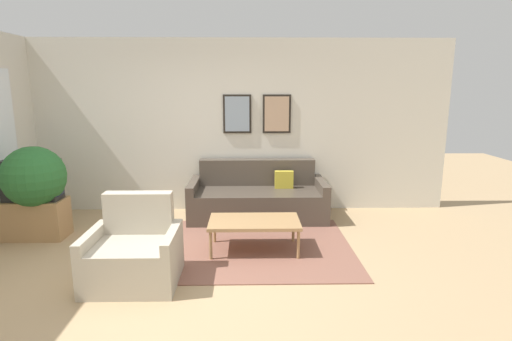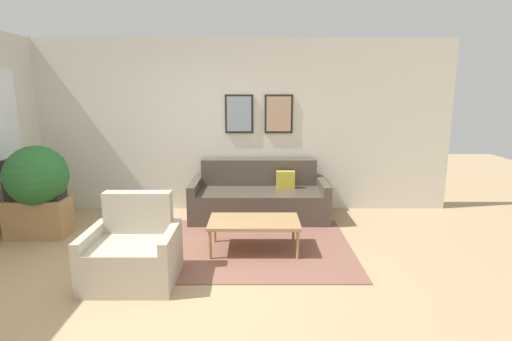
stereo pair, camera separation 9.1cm
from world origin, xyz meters
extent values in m
plane|color=tan|center=(0.00, 0.00, 0.00)|extent=(16.00, 16.00, 0.00)
cube|color=brown|center=(0.86, 0.79, 0.01)|extent=(2.45, 1.98, 0.01)
cube|color=beige|center=(0.00, 2.44, 1.35)|extent=(8.00, 0.06, 2.70)
cube|color=black|center=(0.65, 2.40, 1.55)|extent=(0.44, 0.03, 0.60)
cube|color=#8999A8|center=(0.65, 2.38, 1.55)|extent=(0.38, 0.01, 0.54)
cube|color=black|center=(1.27, 2.40, 1.55)|extent=(0.44, 0.03, 0.60)
cube|color=tan|center=(1.27, 2.38, 1.55)|extent=(0.38, 0.01, 0.54)
cube|color=#4C4238|center=(0.96, 1.92, 0.22)|extent=(1.80, 0.90, 0.44)
cube|color=#4C4238|center=(0.96, 2.27, 0.65)|extent=(1.80, 0.20, 0.41)
cube|color=#4C4238|center=(-0.01, 1.92, 0.29)|extent=(0.12, 0.90, 0.58)
cube|color=#4C4238|center=(1.92, 1.92, 0.29)|extent=(0.12, 0.90, 0.58)
cube|color=gold|center=(1.36, 2.03, 0.57)|extent=(0.28, 0.10, 0.28)
cube|color=#A87F51|center=(0.89, 0.67, 0.37)|extent=(1.09, 0.61, 0.04)
cylinder|color=#A87F51|center=(0.38, 0.41, 0.17)|extent=(0.04, 0.04, 0.35)
cylinder|color=#A87F51|center=(1.39, 0.41, 0.17)|extent=(0.04, 0.04, 0.35)
cylinder|color=#A87F51|center=(0.38, 0.94, 0.17)|extent=(0.04, 0.04, 0.35)
cylinder|color=#A87F51|center=(1.39, 0.94, 0.17)|extent=(0.04, 0.04, 0.35)
cube|color=#A87F51|center=(-1.99, 1.18, 0.26)|extent=(0.77, 0.41, 0.52)
cube|color=black|center=(-1.99, 1.18, 0.78)|extent=(0.69, 0.28, 0.53)
cube|color=#192333|center=(-1.64, 1.18, 0.78)|extent=(0.01, 0.23, 0.41)
cube|color=#B2A893|center=(-0.35, -0.12, 0.22)|extent=(0.71, 0.76, 0.43)
cube|color=#B2A893|center=(-0.35, 0.18, 0.65)|extent=(0.71, 0.16, 0.44)
cube|color=#B2A893|center=(-0.75, -0.12, 0.28)|extent=(0.09, 0.76, 0.55)
cube|color=#B2A893|center=(0.05, -0.12, 0.28)|extent=(0.09, 0.76, 0.55)
cylinder|color=#383D42|center=(-1.93, 1.13, 0.14)|extent=(0.26, 0.26, 0.27)
cylinder|color=#51381E|center=(-1.93, 1.13, 0.39)|extent=(0.04, 0.04, 0.23)
sphere|color=#28662D|center=(-1.93, 1.13, 0.84)|extent=(0.78, 0.78, 0.78)
cylinder|color=beige|center=(-2.13, 1.41, 0.10)|extent=(0.27, 0.27, 0.21)
cylinder|color=#51381E|center=(-2.13, 1.41, 0.29)|extent=(0.04, 0.04, 0.16)
sphere|color=#337A38|center=(-2.13, 1.41, 0.60)|extent=(0.54, 0.54, 0.54)
cylinder|color=slate|center=(-2.09, 1.19, 0.09)|extent=(0.30, 0.30, 0.18)
cylinder|color=#51381E|center=(-2.09, 1.19, 0.24)|extent=(0.04, 0.04, 0.11)
sphere|color=#3D8442|center=(-2.09, 1.19, 0.45)|extent=(0.36, 0.36, 0.36)
camera|label=1|loc=(0.82, -3.90, 1.94)|focal=28.00mm
camera|label=2|loc=(0.91, -3.90, 1.94)|focal=28.00mm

